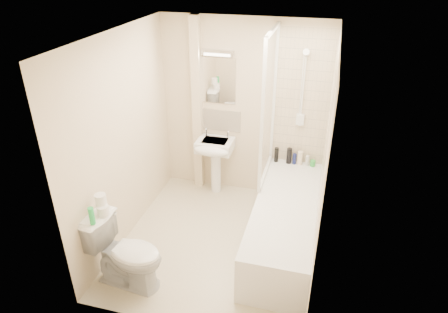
# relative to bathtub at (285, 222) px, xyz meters

# --- Properties ---
(floor) EXTENTS (2.50, 2.50, 0.00)m
(floor) POSITION_rel_bathtub_xyz_m (-0.75, -0.20, -0.29)
(floor) COLOR beige
(floor) RESTS_ON ground
(wall_back) EXTENTS (2.20, 0.02, 2.40)m
(wall_back) POSITION_rel_bathtub_xyz_m (-0.75, 1.05, 0.91)
(wall_back) COLOR beige
(wall_back) RESTS_ON ground
(wall_left) EXTENTS (0.02, 2.50, 2.40)m
(wall_left) POSITION_rel_bathtub_xyz_m (-1.85, -0.20, 0.91)
(wall_left) COLOR beige
(wall_left) RESTS_ON ground
(wall_right) EXTENTS (0.02, 2.50, 2.40)m
(wall_right) POSITION_rel_bathtub_xyz_m (0.35, -0.20, 0.91)
(wall_right) COLOR beige
(wall_right) RESTS_ON ground
(ceiling) EXTENTS (2.20, 2.50, 0.02)m
(ceiling) POSITION_rel_bathtub_xyz_m (-0.75, -0.20, 2.11)
(ceiling) COLOR white
(ceiling) RESTS_ON wall_back
(tile_back) EXTENTS (0.70, 0.01, 1.75)m
(tile_back) POSITION_rel_bathtub_xyz_m (0.00, 1.04, 1.14)
(tile_back) COLOR beige
(tile_back) RESTS_ON wall_back
(tile_right) EXTENTS (0.01, 2.10, 1.75)m
(tile_right) POSITION_rel_bathtub_xyz_m (0.34, 0.00, 1.14)
(tile_right) COLOR beige
(tile_right) RESTS_ON wall_right
(pipe_boxing) EXTENTS (0.12, 0.12, 2.40)m
(pipe_boxing) POSITION_rel_bathtub_xyz_m (-1.37, 0.99, 0.91)
(pipe_boxing) COLOR beige
(pipe_boxing) RESTS_ON ground
(splashback) EXTENTS (0.60, 0.02, 0.30)m
(splashback) POSITION_rel_bathtub_xyz_m (-1.09, 1.04, 0.74)
(splashback) COLOR beige
(splashback) RESTS_ON wall_back
(mirror) EXTENTS (0.46, 0.01, 0.60)m
(mirror) POSITION_rel_bathtub_xyz_m (-1.09, 1.04, 1.29)
(mirror) COLOR white
(mirror) RESTS_ON wall_back
(strip_light) EXTENTS (0.42, 0.07, 0.07)m
(strip_light) POSITION_rel_bathtub_xyz_m (-1.09, 1.02, 1.66)
(strip_light) COLOR silver
(strip_light) RESTS_ON wall_back
(bathtub) EXTENTS (0.70, 2.10, 0.55)m
(bathtub) POSITION_rel_bathtub_xyz_m (0.00, 0.00, 0.00)
(bathtub) COLOR white
(bathtub) RESTS_ON ground
(shower_screen) EXTENTS (0.04, 0.92, 1.80)m
(shower_screen) POSITION_rel_bathtub_xyz_m (-0.35, 0.60, 1.16)
(shower_screen) COLOR white
(shower_screen) RESTS_ON bathtub
(shower_fixture) EXTENTS (0.10, 0.16, 0.99)m
(shower_fixture) POSITION_rel_bathtub_xyz_m (-0.00, 0.99, 1.26)
(shower_fixture) COLOR white
(shower_fixture) RESTS_ON wall_back
(pedestal_sink) EXTENTS (0.48, 0.46, 0.93)m
(pedestal_sink) POSITION_rel_bathtub_xyz_m (-1.09, 0.81, 0.36)
(pedestal_sink) COLOR white
(pedestal_sink) RESTS_ON ground
(bottle_black_a) EXTENTS (0.06, 0.06, 0.20)m
(bottle_black_a) POSITION_rel_bathtub_xyz_m (-0.27, 0.96, 0.36)
(bottle_black_a) COLOR black
(bottle_black_a) RESTS_ON bathtub
(bottle_black_b) EXTENTS (0.07, 0.07, 0.22)m
(bottle_black_b) POSITION_rel_bathtub_xyz_m (-0.10, 0.96, 0.37)
(bottle_black_b) COLOR black
(bottle_black_b) RESTS_ON bathtub
(bottle_blue) EXTENTS (0.05, 0.05, 0.14)m
(bottle_blue) POSITION_rel_bathtub_xyz_m (-0.02, 0.96, 0.33)
(bottle_blue) COLOR navy
(bottle_blue) RESTS_ON bathtub
(bottle_cream) EXTENTS (0.07, 0.07, 0.19)m
(bottle_cream) POSITION_rel_bathtub_xyz_m (0.05, 0.96, 0.36)
(bottle_cream) COLOR #FAE8C1
(bottle_cream) RESTS_ON bathtub
(bottle_white_b) EXTENTS (0.05, 0.05, 0.14)m
(bottle_white_b) POSITION_rel_bathtub_xyz_m (0.15, 0.96, 0.33)
(bottle_white_b) COLOR silver
(bottle_white_b) RESTS_ON bathtub
(bottle_green) EXTENTS (0.07, 0.07, 0.08)m
(bottle_green) POSITION_rel_bathtub_xyz_m (0.22, 0.96, 0.30)
(bottle_green) COLOR green
(bottle_green) RESTS_ON bathtub
(toilet) EXTENTS (0.59, 0.85, 0.78)m
(toilet) POSITION_rel_bathtub_xyz_m (-1.47, -1.05, 0.10)
(toilet) COLOR white
(toilet) RESTS_ON ground
(toilet_roll_lower) EXTENTS (0.12, 0.12, 0.10)m
(toilet_roll_lower) POSITION_rel_bathtub_xyz_m (-1.70, -0.99, 0.54)
(toilet_roll_lower) COLOR white
(toilet_roll_lower) RESTS_ON toilet
(toilet_roll_upper) EXTENTS (0.11, 0.11, 0.11)m
(toilet_roll_upper) POSITION_rel_bathtub_xyz_m (-1.73, -0.96, 0.64)
(toilet_roll_upper) COLOR white
(toilet_roll_upper) RESTS_ON toilet_roll_lower
(green_bottle) EXTENTS (0.05, 0.05, 0.18)m
(green_bottle) POSITION_rel_bathtub_xyz_m (-1.72, -1.15, 0.58)
(green_bottle) COLOR green
(green_bottle) RESTS_ON toilet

